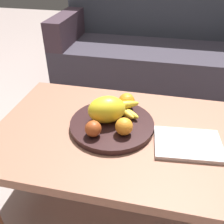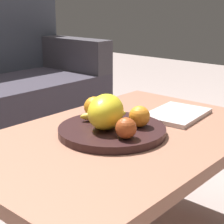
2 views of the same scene
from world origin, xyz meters
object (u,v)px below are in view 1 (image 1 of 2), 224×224
orange_left (127,101)px  apple_front (93,129)px  orange_front (124,126)px  couch (160,54)px  melon_large_front (107,110)px  banana_bunch (122,109)px  coffee_table (117,140)px  magazine (188,144)px  fruit_bowl (112,124)px

orange_left → apple_front: orange_left is taller
orange_front → apple_front: 0.12m
couch → melon_large_front: couch is taller
couch → banana_bunch: (-0.11, -1.20, 0.20)m
orange_front → apple_front: orange_front is taller
melon_large_front → couch: bearing=82.6°
apple_front → banana_bunch: bearing=64.1°
orange_front → orange_left: bearing=96.6°
couch → orange_front: (-0.08, -1.33, 0.21)m
orange_front → coffee_table: bearing=127.3°
coffee_table → banana_bunch: 0.13m
apple_front → magazine: (0.36, 0.05, -0.05)m
orange_front → banana_bunch: 0.14m
orange_front → orange_left: size_ratio=0.95×
orange_front → orange_left: orange_left is taller
orange_front → banana_bunch: orange_front is taller
melon_large_front → banana_bunch: size_ratio=0.94×
orange_front → magazine: orange_front is taller
orange_left → apple_front: size_ratio=1.13×
banana_bunch → magazine: (0.28, -0.12, -0.04)m
couch → fruit_bowl: 1.28m
orange_left → banana_bunch: size_ratio=0.44×
coffee_table → fruit_bowl: size_ratio=2.92×
coffee_table → fruit_bowl: bearing=143.7°
fruit_bowl → melon_large_front: size_ratio=2.26×
couch → magazine: (0.17, -1.32, 0.16)m
banana_bunch → magazine: bearing=-23.7°
banana_bunch → magazine: 0.30m
fruit_bowl → apple_front: apple_front is taller
apple_front → banana_bunch: size_ratio=0.39×
orange_front → couch: bearing=86.6°
fruit_bowl → couch: bearing=83.7°
fruit_bowl → orange_left: 0.13m
couch → banana_bunch: bearing=-95.2°
fruit_bowl → banana_bunch: (0.03, 0.07, 0.04)m
magazine → couch: bearing=91.6°
orange_front → magazine: bearing=2.4°
apple_front → couch: bearing=82.1°
orange_left → apple_front: (-0.09, -0.22, -0.00)m
melon_large_front → orange_front: 0.11m
melon_large_front → apple_front: size_ratio=2.42×
orange_left → banana_bunch: orange_left is taller
fruit_bowl → magazine: (0.31, -0.05, -0.00)m
melon_large_front → orange_front: melon_large_front is taller
melon_large_front → apple_front: (-0.03, -0.11, -0.02)m
orange_left → coffee_table: bearing=-94.9°
orange_left → magazine: bearing=-32.7°
banana_bunch → apple_front: bearing=-115.9°
orange_front → orange_left: 0.18m
fruit_bowl → banana_bunch: banana_bunch is taller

